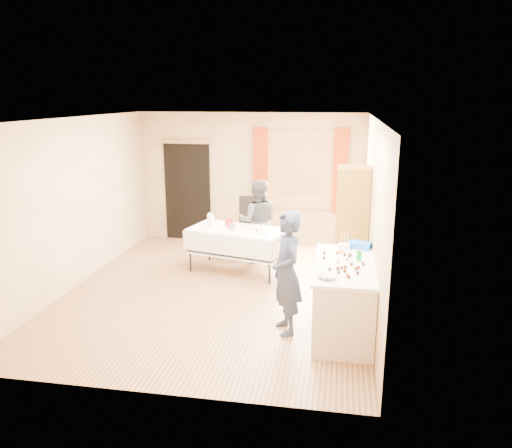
% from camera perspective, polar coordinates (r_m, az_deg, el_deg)
% --- Properties ---
extents(floor, '(4.50, 5.50, 0.02)m').
position_cam_1_polar(floor, '(7.75, -4.38, -7.72)').
color(floor, '#9E7047').
rests_on(floor, ground).
extents(ceiling, '(4.50, 5.50, 0.02)m').
position_cam_1_polar(ceiling, '(7.19, -4.79, 12.01)').
color(ceiling, white).
rests_on(ceiling, floor).
extents(wall_back, '(4.50, 0.02, 2.60)m').
position_cam_1_polar(wall_back, '(10.01, -0.68, 5.21)').
color(wall_back, tan).
rests_on(wall_back, floor).
extents(wall_front, '(4.50, 0.02, 2.60)m').
position_cam_1_polar(wall_front, '(4.84, -12.65, -5.39)').
color(wall_front, tan).
rests_on(wall_front, floor).
extents(wall_left, '(0.02, 5.50, 2.60)m').
position_cam_1_polar(wall_left, '(8.21, -20.06, 2.26)').
color(wall_left, tan).
rests_on(wall_left, floor).
extents(wall_right, '(0.02, 5.50, 2.60)m').
position_cam_1_polar(wall_right, '(7.15, 13.26, 1.05)').
color(wall_right, tan).
rests_on(wall_right, floor).
extents(window_frame, '(1.32, 0.06, 1.52)m').
position_cam_1_polar(window_frame, '(9.81, 5.06, 6.14)').
color(window_frame, olive).
rests_on(window_frame, wall_back).
extents(window_pane, '(1.20, 0.02, 1.40)m').
position_cam_1_polar(window_pane, '(9.79, 5.06, 6.13)').
color(window_pane, white).
rests_on(window_pane, wall_back).
extents(curtain_left, '(0.28, 0.06, 1.65)m').
position_cam_1_polar(curtain_left, '(9.85, 0.49, 6.24)').
color(curtain_left, maroon).
rests_on(curtain_left, wall_back).
extents(curtain_right, '(0.28, 0.06, 1.65)m').
position_cam_1_polar(curtain_right, '(9.73, 9.64, 5.93)').
color(curtain_right, maroon).
rests_on(curtain_right, wall_back).
extents(doorway, '(0.95, 0.04, 2.00)m').
position_cam_1_polar(doorway, '(10.34, -7.82, 3.69)').
color(doorway, black).
rests_on(doorway, floor).
extents(door_lintel, '(1.05, 0.06, 0.08)m').
position_cam_1_polar(door_lintel, '(10.18, -8.07, 9.31)').
color(door_lintel, olive).
rests_on(door_lintel, wall_back).
extents(cabinet, '(0.50, 0.60, 1.85)m').
position_cam_1_polar(cabinet, '(8.03, 10.87, -0.14)').
color(cabinet, olive).
rests_on(cabinet, floor).
extents(counter, '(0.76, 1.61, 0.91)m').
position_cam_1_polar(counter, '(6.41, 9.99, -8.35)').
color(counter, beige).
rests_on(counter, floor).
extents(party_table, '(1.76, 1.19, 0.75)m').
position_cam_1_polar(party_table, '(8.44, -2.16, -2.55)').
color(party_table, black).
rests_on(party_table, floor).
extents(chair, '(0.58, 0.58, 1.09)m').
position_cam_1_polar(chair, '(9.41, -0.38, -1.48)').
color(chair, black).
rests_on(chair, floor).
extents(girl, '(0.85, 0.80, 1.57)m').
position_cam_1_polar(girl, '(6.21, 3.52, -5.58)').
color(girl, '#202843').
rests_on(girl, floor).
extents(woman, '(0.83, 0.70, 1.48)m').
position_cam_1_polar(woman, '(8.89, 0.23, 0.33)').
color(woman, black).
rests_on(woman, floor).
extents(soda_can, '(0.08, 0.08, 0.12)m').
position_cam_1_polar(soda_can, '(6.36, 11.69, -3.61)').
color(soda_can, '#0C862B').
rests_on(soda_can, counter).
extents(mixing_bowl, '(0.37, 0.37, 0.05)m').
position_cam_1_polar(mixing_bowl, '(5.72, 8.06, -5.92)').
color(mixing_bowl, white).
rests_on(mixing_bowl, counter).
extents(foam_block, '(0.15, 0.10, 0.08)m').
position_cam_1_polar(foam_block, '(6.78, 10.04, -2.59)').
color(foam_block, white).
rests_on(foam_block, counter).
extents(blue_basket, '(0.34, 0.27, 0.08)m').
position_cam_1_polar(blue_basket, '(6.90, 11.76, -2.38)').
color(blue_basket, blue).
rests_on(blue_basket, counter).
extents(pitcher, '(0.12, 0.12, 0.22)m').
position_cam_1_polar(pitcher, '(8.46, -5.24, 0.36)').
color(pitcher, silver).
rests_on(pitcher, party_table).
extents(cup_red, '(0.27, 0.27, 0.12)m').
position_cam_1_polar(cup_red, '(8.47, -3.10, 0.07)').
color(cup_red, red).
rests_on(cup_red, party_table).
extents(cup_rainbow, '(0.19, 0.19, 0.11)m').
position_cam_1_polar(cup_rainbow, '(8.24, -2.77, -0.36)').
color(cup_rainbow, red).
rests_on(cup_rainbow, party_table).
extents(small_bowl, '(0.28, 0.28, 0.06)m').
position_cam_1_polar(small_bowl, '(8.29, 0.15, -0.45)').
color(small_bowl, white).
rests_on(small_bowl, party_table).
extents(pastry_tray, '(0.31, 0.24, 0.02)m').
position_cam_1_polar(pastry_tray, '(8.07, 0.67, -1.00)').
color(pastry_tray, white).
rests_on(pastry_tray, party_table).
extents(bottle, '(0.11, 0.11, 0.17)m').
position_cam_1_polar(bottle, '(8.77, -5.15, 0.72)').
color(bottle, white).
rests_on(bottle, party_table).
extents(cake_balls, '(0.53, 1.10, 0.04)m').
position_cam_1_polar(cake_balls, '(6.18, 9.86, -4.46)').
color(cake_balls, '#3F2314').
rests_on(cake_balls, counter).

